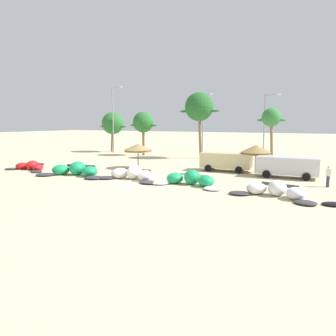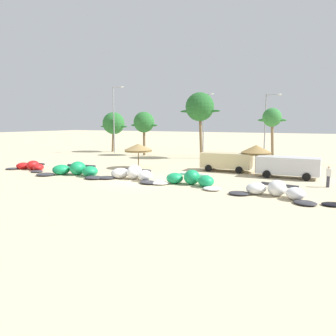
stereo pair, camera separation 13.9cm
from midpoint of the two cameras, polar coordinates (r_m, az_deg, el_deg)
ground_plane at (r=27.00m, az=-5.31°, el=-2.37°), size 260.00×260.00×0.00m
kite_far_left at (r=36.20m, az=-22.89°, el=0.26°), size 5.45×2.57×0.94m
kite_left at (r=31.03m, az=-15.83°, el=-0.38°), size 7.04×3.71×1.26m
kite_left_of_center at (r=27.86m, az=-6.14°, el=-1.09°), size 6.22×2.96×1.22m
kite_center at (r=25.35m, az=4.05°, el=-2.01°), size 6.12×2.84×1.17m
kite_right_of_center at (r=22.51m, az=18.48°, el=-3.80°), size 5.93×3.27×1.07m
beach_umbrella_near_van at (r=34.57m, az=-5.12°, el=3.59°), size 3.03×3.03×2.62m
beach_umbrella_middle at (r=32.57m, az=15.36°, el=3.14°), size 2.92×2.92×2.70m
parked_van at (r=30.48m, az=20.24°, el=0.44°), size 5.25×2.27×1.84m
parked_car_second at (r=32.99m, az=10.14°, el=1.35°), size 5.01×2.54×1.84m
person_near_kites at (r=27.23m, az=26.49°, el=-1.35°), size 0.36×0.24×1.62m
palm_leftmost at (r=54.54m, az=-9.46°, el=7.73°), size 5.41×3.60×6.50m
palm_left at (r=48.03m, az=-4.17°, el=7.97°), size 4.55×3.04×6.39m
palm_left_of_gap at (r=44.19m, az=5.70°, el=10.58°), size 5.73×3.82×8.82m
palm_center_left at (r=44.23m, az=17.90°, el=8.29°), size 3.63×2.42×6.70m
lamppost_west at (r=52.62m, az=-9.31°, el=8.95°), size 2.08×0.24×10.40m
lamppost_west_center at (r=47.96m, az=6.46°, el=8.18°), size 1.58×0.24×8.99m
lamppost_east_center at (r=47.70m, az=17.03°, el=7.81°), size 2.14×0.24×8.76m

